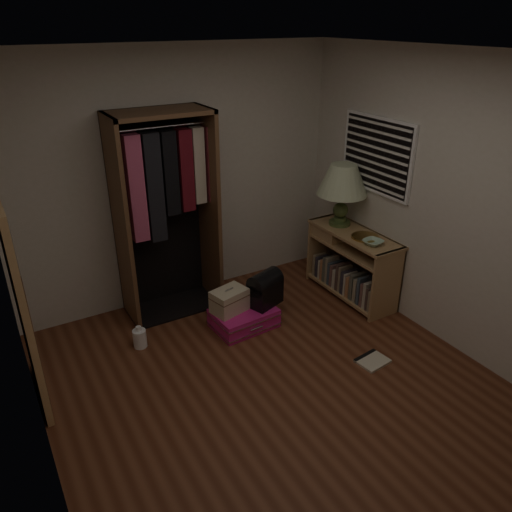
{
  "coord_description": "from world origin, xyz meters",
  "views": [
    {
      "loc": [
        -1.8,
        -2.64,
        2.82
      ],
      "look_at": [
        0.3,
        0.95,
        0.8
      ],
      "focal_mm": 35.0,
      "sensor_mm": 36.0,
      "label": 1
    }
  ],
  "objects_px": {
    "console_bookshelf": "(349,262)",
    "open_wardrobe": "(167,198)",
    "white_jug": "(140,338)",
    "black_bag": "(265,288)",
    "train_case": "(229,300)",
    "floor_mirror": "(22,307)",
    "table_lamp": "(343,181)",
    "pink_suitcase": "(244,318)"
  },
  "relations": [
    {
      "from": "console_bookshelf",
      "to": "open_wardrobe",
      "type": "bearing_deg",
      "value": 157.43
    },
    {
      "from": "white_jug",
      "to": "black_bag",
      "type": "bearing_deg",
      "value": -9.31
    },
    {
      "from": "console_bookshelf",
      "to": "train_case",
      "type": "bearing_deg",
      "value": 177.56
    },
    {
      "from": "open_wardrobe",
      "to": "floor_mirror",
      "type": "xyz_separation_m",
      "value": [
        -1.48,
        -0.77,
        -0.36
      ]
    },
    {
      "from": "black_bag",
      "to": "table_lamp",
      "type": "height_order",
      "value": "table_lamp"
    },
    {
      "from": "black_bag",
      "to": "white_jug",
      "type": "xyz_separation_m",
      "value": [
        -1.24,
        0.2,
        -0.28
      ]
    },
    {
      "from": "table_lamp",
      "to": "white_jug",
      "type": "xyz_separation_m",
      "value": [
        -2.33,
        -0.02,
        -1.15
      ]
    },
    {
      "from": "open_wardrobe",
      "to": "pink_suitcase",
      "type": "xyz_separation_m",
      "value": [
        0.44,
        -0.72,
        -1.12
      ]
    },
    {
      "from": "console_bookshelf",
      "to": "table_lamp",
      "type": "height_order",
      "value": "table_lamp"
    },
    {
      "from": "floor_mirror",
      "to": "white_jug",
      "type": "bearing_deg",
      "value": 14.73
    },
    {
      "from": "open_wardrobe",
      "to": "table_lamp",
      "type": "distance_m",
      "value": 1.84
    },
    {
      "from": "console_bookshelf",
      "to": "white_jug",
      "type": "xyz_separation_m",
      "value": [
        -2.33,
        0.2,
        -0.3
      ]
    },
    {
      "from": "floor_mirror",
      "to": "black_bag",
      "type": "distance_m",
      "value": 2.21
    },
    {
      "from": "black_bag",
      "to": "floor_mirror",
      "type": "bearing_deg",
      "value": 162.07
    },
    {
      "from": "pink_suitcase",
      "to": "floor_mirror",
      "type": "bearing_deg",
      "value": 177.82
    },
    {
      "from": "black_bag",
      "to": "train_case",
      "type": "bearing_deg",
      "value": 150.95
    },
    {
      "from": "open_wardrobe",
      "to": "floor_mirror",
      "type": "distance_m",
      "value": 1.71
    },
    {
      "from": "pink_suitcase",
      "to": "white_jug",
      "type": "height_order",
      "value": "white_jug"
    },
    {
      "from": "train_case",
      "to": "table_lamp",
      "type": "xyz_separation_m",
      "value": [
        1.45,
        0.16,
        0.93
      ]
    },
    {
      "from": "floor_mirror",
      "to": "pink_suitcase",
      "type": "height_order",
      "value": "floor_mirror"
    },
    {
      "from": "console_bookshelf",
      "to": "train_case",
      "type": "height_order",
      "value": "console_bookshelf"
    },
    {
      "from": "floor_mirror",
      "to": "table_lamp",
      "type": "xyz_separation_m",
      "value": [
        3.24,
        0.26,
        0.39
      ]
    },
    {
      "from": "console_bookshelf",
      "to": "black_bag",
      "type": "xyz_separation_m",
      "value": [
        -1.08,
        -0.0,
        -0.02
      ]
    },
    {
      "from": "pink_suitcase",
      "to": "black_bag",
      "type": "distance_m",
      "value": 0.37
    },
    {
      "from": "black_bag",
      "to": "table_lamp",
      "type": "distance_m",
      "value": 1.41
    },
    {
      "from": "pink_suitcase",
      "to": "train_case",
      "type": "bearing_deg",
      "value": 153.5
    },
    {
      "from": "floor_mirror",
      "to": "black_bag",
      "type": "height_order",
      "value": "floor_mirror"
    },
    {
      "from": "console_bookshelf",
      "to": "table_lamp",
      "type": "bearing_deg",
      "value": 88.62
    },
    {
      "from": "open_wardrobe",
      "to": "white_jug",
      "type": "xyz_separation_m",
      "value": [
        -0.56,
        -0.53,
        -1.12
      ]
    },
    {
      "from": "pink_suitcase",
      "to": "white_jug",
      "type": "xyz_separation_m",
      "value": [
        -1.01,
        0.19,
        -0.0
      ]
    },
    {
      "from": "table_lamp",
      "to": "white_jug",
      "type": "bearing_deg",
      "value": -179.48
    },
    {
      "from": "open_wardrobe",
      "to": "train_case",
      "type": "height_order",
      "value": "open_wardrobe"
    },
    {
      "from": "floor_mirror",
      "to": "black_bag",
      "type": "xyz_separation_m",
      "value": [
        2.16,
        0.04,
        -0.48
      ]
    },
    {
      "from": "floor_mirror",
      "to": "table_lamp",
      "type": "distance_m",
      "value": 3.28
    },
    {
      "from": "open_wardrobe",
      "to": "train_case",
      "type": "xyz_separation_m",
      "value": [
        0.31,
        -0.67,
        -0.91
      ]
    },
    {
      "from": "train_case",
      "to": "open_wardrobe",
      "type": "bearing_deg",
      "value": 101.44
    },
    {
      "from": "pink_suitcase",
      "to": "white_jug",
      "type": "relative_size",
      "value": 2.95
    },
    {
      "from": "console_bookshelf",
      "to": "floor_mirror",
      "type": "relative_size",
      "value": 0.66
    },
    {
      "from": "console_bookshelf",
      "to": "open_wardrobe",
      "type": "distance_m",
      "value": 2.08
    },
    {
      "from": "floor_mirror",
      "to": "black_bag",
      "type": "relative_size",
      "value": 4.44
    },
    {
      "from": "white_jug",
      "to": "console_bookshelf",
      "type": "bearing_deg",
      "value": -4.92
    },
    {
      "from": "black_bag",
      "to": "white_jug",
      "type": "bearing_deg",
      "value": 151.81
    }
  ]
}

